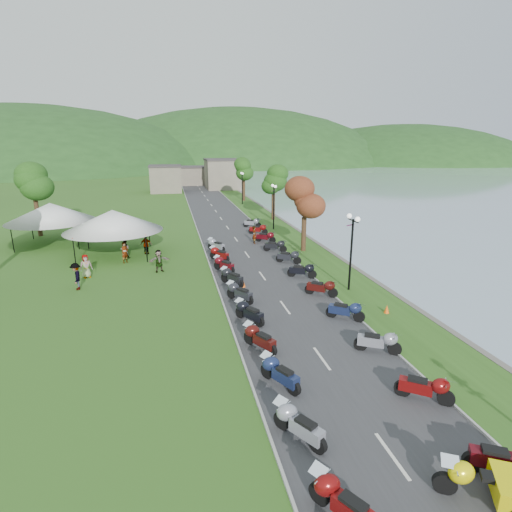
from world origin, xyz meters
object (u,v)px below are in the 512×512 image
yellow_trike (483,484)px  pedestrian_a (126,263)px  vendor_tent_main (114,233)px  pedestrian_b (126,258)px  pedestrian_c (78,289)px

yellow_trike → pedestrian_a: size_ratio=1.43×
yellow_trike → vendor_tent_main: 31.05m
pedestrian_b → pedestrian_c: 7.60m
yellow_trike → vendor_tent_main: size_ratio=0.45×
vendor_tent_main → pedestrian_a: size_ratio=3.17×
pedestrian_b → pedestrian_a: bearing=95.3°
pedestrian_a → pedestrian_c: pedestrian_c is taller
vendor_tent_main → pedestrian_b: (0.90, -1.18, -2.00)m
yellow_trike → pedestrian_c: bearing=-25.2°
yellow_trike → pedestrian_a: (-11.71, 25.72, -0.57)m
yellow_trike → pedestrian_c: 24.48m
yellow_trike → pedestrian_a: 28.27m
pedestrian_c → pedestrian_b: bearing=151.6°
pedestrian_a → pedestrian_b: 1.39m
pedestrian_a → pedestrian_c: 6.35m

